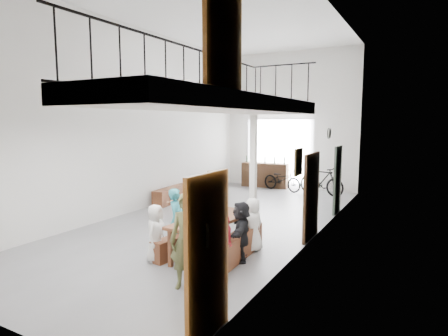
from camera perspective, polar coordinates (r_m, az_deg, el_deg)
The scene contains 24 objects.
floor at distance 10.38m, azimuth -1.20°, elevation -8.05°, with size 12.00×12.00×0.00m, color slate.
room_walls at distance 10.05m, azimuth -1.25°, elevation 11.91°, with size 12.00×12.00×12.00m.
gateway_portal at distance 15.64m, azimuth 8.41°, elevation 2.20°, with size 2.80×0.08×2.80m, color white.
right_wall_decor at distance 7.26m, azimuth 9.99°, elevation -0.66°, with size 0.07×8.28×5.07m.
balcony at distance 6.33m, azimuth 0.19°, elevation 9.40°, with size 1.52×5.62×4.00m.
tasting_table at distance 7.57m, azimuth -1.81°, elevation -8.25°, with size 0.96×2.09×0.79m.
bench_inner at distance 8.01m, azimuth -5.64°, elevation -11.11°, with size 0.29×1.82×0.42m, color brown.
bench_wall at distance 7.43m, azimuth 1.64°, elevation -12.15°, with size 0.29×2.24×0.52m, color brown.
tableware at distance 7.35m, azimuth -3.01°, elevation -6.89°, with size 0.43×1.12×0.35m.
side_bench at distance 12.76m, azimuth -7.95°, elevation -4.06°, with size 0.40×1.83×0.51m, color brown.
oak_barrel at distance 14.55m, azimuth -1.50°, elevation -2.04°, with size 0.55×0.55×0.81m.
serving_counter at distance 15.65m, azimuth 6.28°, elevation -1.06°, with size 1.91×0.53×1.01m, color #3D2512.
counter_bottles at distance 15.56m, azimuth 6.29°, elevation 1.27°, with size 1.66×0.20×0.28m.
guest_left_a at distance 7.46m, azimuth -10.39°, elevation -9.72°, with size 0.55×0.36×1.13m, color white.
guest_left_b at distance 7.94m, azimuth -7.24°, elevation -7.87°, with size 0.49×0.32×1.33m, color teal.
guest_left_c at distance 8.23m, azimuth -4.87°, elevation -8.09°, with size 0.54×0.42×1.11m, color white.
guest_left_d at distance 8.78m, azimuth -3.10°, elevation -6.59°, with size 0.82×0.47×1.27m, color teal.
guest_right_a at distance 6.93m, azimuth 0.22°, elevation -11.27°, with size 0.61×0.26×1.05m, color red.
guest_right_b at distance 7.37m, azimuth 2.64°, elevation -9.61°, with size 1.09×0.35×1.18m, color black.
guest_right_c at distance 7.92m, azimuth 4.41°, elevation -8.61°, with size 0.55×0.36×1.13m, color white.
host_standing at distance 6.17m, azimuth -5.66°, elevation -11.06°, with size 0.58×0.38×1.58m, color brown.
potted_plant at distance 9.97m, azimuth 13.10°, elevation -7.45°, with size 0.43×0.37×0.47m, color #15481A.
bicycle_near at distance 14.88m, azimuth 8.84°, elevation -1.72°, with size 0.60×1.73×0.91m, color black.
bicycle_far at distance 14.28m, azimuth 14.60°, elevation -1.89°, with size 0.51×1.80×1.08m, color black.
Camera 1 is at (5.00, -8.68, 2.70)m, focal length 30.00 mm.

